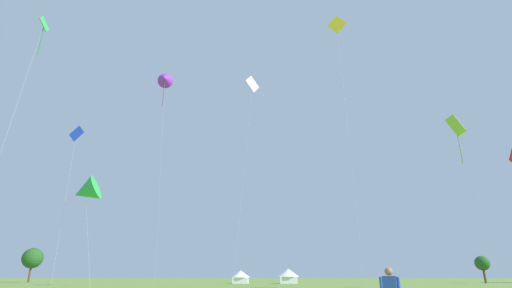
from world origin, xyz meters
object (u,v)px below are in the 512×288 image
(kite_green_delta, at_px, (86,191))
(kite_purple_delta, at_px, (165,79))
(festival_tent_center, at_px, (241,276))
(festival_tent_right, at_px, (288,275))
(kite_blue_diamond, at_px, (76,135))
(kite_green_diamond, at_px, (42,31))
(kite_yellow_diamond, at_px, (337,28))
(tree_distant_left, at_px, (482,263))
(kite_white_diamond, at_px, (252,86))
(kite_lime_box, at_px, (456,126))
(tree_distant_right, at_px, (33,258))

(kite_green_delta, xyz_separation_m, kite_purple_delta, (0.99, 21.09, 25.49))
(festival_tent_center, bearing_deg, festival_tent_right, 0.00)
(kite_green_delta, bearing_deg, kite_purple_delta, 87.33)
(kite_blue_diamond, distance_m, festival_tent_center, 42.28)
(kite_green_diamond, distance_m, kite_green_delta, 17.01)
(kite_yellow_diamond, xyz_separation_m, festival_tent_right, (-6.18, 33.37, -31.51))
(kite_yellow_diamond, height_order, tree_distant_left, kite_yellow_diamond)
(kite_green_delta, bearing_deg, festival_tent_right, 57.41)
(kite_green_delta, distance_m, kite_white_diamond, 27.00)
(kite_green_delta, relative_size, kite_blue_diamond, 0.64)
(kite_white_diamond, xyz_separation_m, kite_lime_box, (23.93, -8.64, -10.28))
(kite_white_diamond, bearing_deg, festival_tent_center, 97.56)
(festival_tent_center, bearing_deg, tree_distant_left, 6.21)
(kite_lime_box, height_order, tree_distant_left, kite_lime_box)
(tree_distant_right, bearing_deg, festival_tent_right, -9.92)
(kite_green_diamond, bearing_deg, festival_tent_center, 72.91)
(kite_green_diamond, height_order, kite_yellow_diamond, kite_yellow_diamond)
(kite_lime_box, bearing_deg, kite_white_diamond, 160.14)
(kite_blue_diamond, bearing_deg, kite_lime_box, -0.39)
(kite_green_diamond, xyz_separation_m, festival_tent_center, (14.77, 48.03, -21.50))
(kite_green_delta, height_order, kite_yellow_diamond, kite_yellow_diamond)
(kite_purple_delta, relative_size, festival_tent_right, 9.09)
(kite_green_diamond, bearing_deg, kite_white_diamond, 49.24)
(kite_green_diamond, xyz_separation_m, kite_yellow_diamond, (30.12, 14.66, 10.17))
(kite_green_diamond, distance_m, kite_lime_box, 44.38)
(kite_yellow_diamond, height_order, kite_lime_box, kite_yellow_diamond)
(kite_green_delta, bearing_deg, tree_distant_left, 33.70)
(kite_green_diamond, relative_size, festival_tent_center, 6.69)
(kite_green_diamond, height_order, festival_tent_center, kite_green_diamond)
(kite_yellow_diamond, distance_m, festival_tent_center, 48.50)
(kite_white_diamond, relative_size, kite_lime_box, 1.57)
(kite_purple_delta, bearing_deg, kite_white_diamond, -33.88)
(kite_green_diamond, bearing_deg, kite_lime_box, 16.61)
(kite_yellow_diamond, distance_m, tree_distant_right, 81.61)
(festival_tent_right, relative_size, tree_distant_left, 0.79)
(kite_white_diamond, relative_size, tree_distant_left, 5.69)
(kite_green_delta, xyz_separation_m, kite_lime_box, (41.71, 1.17, 7.52))
(kite_purple_delta, bearing_deg, kite_yellow_diamond, -31.99)
(kite_white_diamond, bearing_deg, kite_blue_diamond, -158.07)
(kite_white_diamond, distance_m, tree_distant_left, 60.38)
(kite_white_diamond, xyz_separation_m, festival_tent_center, (-3.55, 26.78, -26.72))
(kite_green_diamond, distance_m, tree_distant_left, 84.96)
(kite_green_diamond, bearing_deg, kite_blue_diamond, 100.49)
(festival_tent_center, distance_m, festival_tent_right, 9.17)
(kite_lime_box, height_order, festival_tent_center, kite_lime_box)
(kite_white_diamond, bearing_deg, kite_yellow_diamond, -29.17)
(kite_purple_delta, bearing_deg, kite_lime_box, -26.06)
(kite_purple_delta, xyz_separation_m, tree_distant_right, (-34.69, 25.49, -30.60))
(kite_white_diamond, bearing_deg, tree_distant_left, 35.46)
(kite_blue_diamond, bearing_deg, kite_green_diamond, -79.51)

